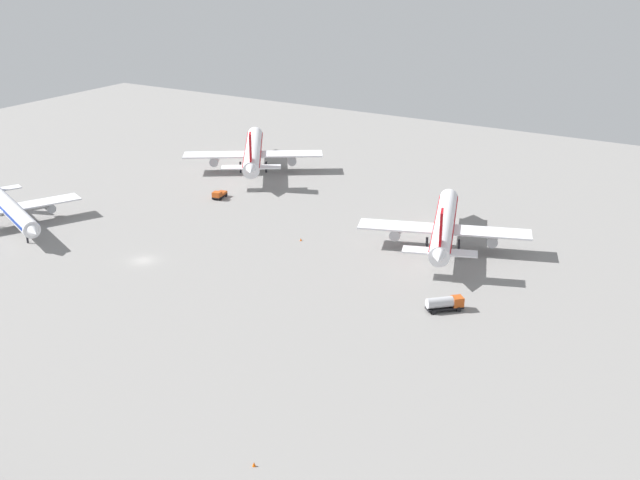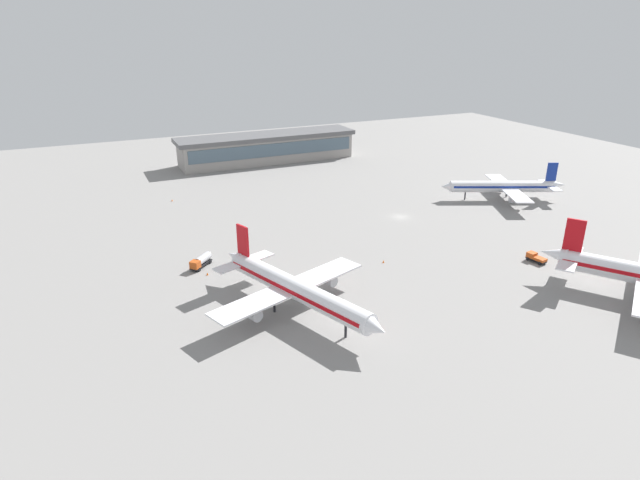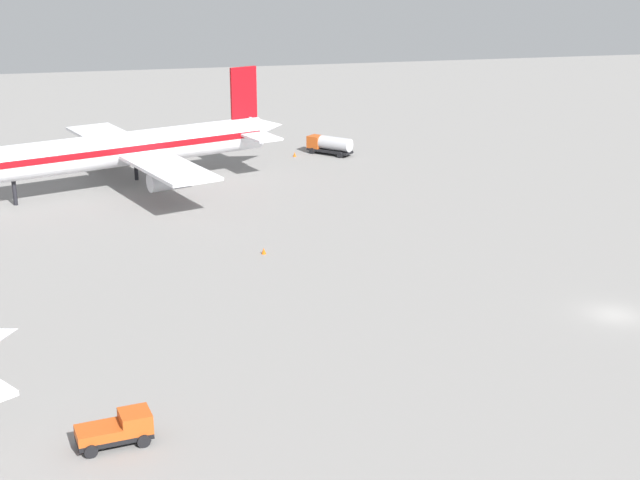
% 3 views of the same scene
% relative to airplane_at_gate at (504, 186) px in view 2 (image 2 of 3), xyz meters
% --- Properties ---
extents(ground, '(288.00, 288.00, 0.00)m').
position_rel_airplane_at_gate_xyz_m(ground, '(37.39, 0.33, -4.24)').
color(ground, gray).
extents(terminal_building, '(70.27, 15.35, 10.81)m').
position_rel_airplane_at_gate_xyz_m(terminal_building, '(49.49, -77.60, 1.27)').
color(terminal_building, '#9E9993').
rests_on(terminal_building, ground).
extents(airplane_at_gate, '(36.05, 29.89, 11.65)m').
position_rel_airplane_at_gate_xyz_m(airplane_at_gate, '(0.00, 0.00, 0.00)').
color(airplane_at_gate, white).
rests_on(airplane_at_gate, ground).
extents(airplane_taxiing, '(33.96, 41.26, 13.00)m').
position_rel_airplane_at_gate_xyz_m(airplane_taxiing, '(84.32, 37.01, 0.49)').
color(airplane_taxiing, white).
rests_on(airplane_taxiing, ground).
extents(pushback_tractor, '(2.83, 4.66, 1.90)m').
position_rel_airplane_at_gate_xyz_m(pushback_tractor, '(25.86, 39.04, -3.27)').
color(pushback_tractor, black).
rests_on(pushback_tractor, ground).
extents(fuel_truck, '(5.83, 5.76, 2.50)m').
position_rel_airplane_at_gate_xyz_m(fuel_truck, '(96.02, 9.93, -2.85)').
color(fuel_truck, black).
rests_on(fuel_truck, ground).
extents(safety_cone_near_gate, '(0.44, 0.44, 0.60)m').
position_rel_airplane_at_gate_xyz_m(safety_cone_near_gate, '(57.80, 25.15, -3.94)').
color(safety_cone_near_gate, '#EA590C').
rests_on(safety_cone_near_gate, ground).
extents(safety_cone_mid_apron, '(0.44, 0.44, 0.60)m').
position_rel_airplane_at_gate_xyz_m(safety_cone_mid_apron, '(93.31, -41.13, -3.94)').
color(safety_cone_mid_apron, '#EA590C').
rests_on(safety_cone_mid_apron, ground).
extents(safety_cone_far_side, '(0.44, 0.44, 0.60)m').
position_rel_airplane_at_gate_xyz_m(safety_cone_far_side, '(95.84, 14.80, -3.94)').
color(safety_cone_far_side, '#EA590C').
rests_on(safety_cone_far_side, ground).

